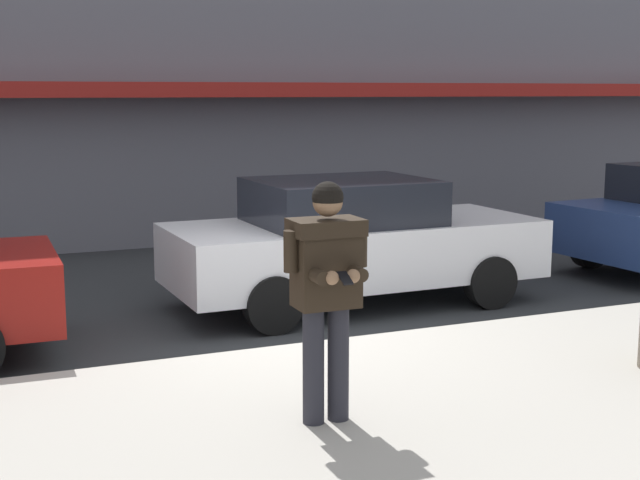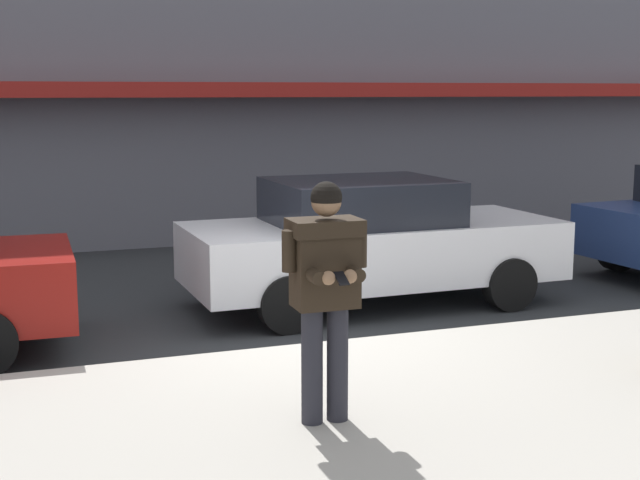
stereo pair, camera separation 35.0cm
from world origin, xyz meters
The scene contains 5 objects.
ground_plane centered at (0.00, 0.00, 0.00)m, with size 80.00×80.00×0.00m, color #2B2D30.
sidewalk centered at (1.00, -2.85, 0.07)m, with size 32.00×5.30×0.14m, color #A8A399.
curb_paint_line centered at (1.00, 0.05, 0.00)m, with size 28.00×0.12×0.01m, color silver.
parked_sedan_mid centered at (1.52, 1.58, 0.79)m, with size 4.53×1.99×1.54m.
man_texting_on_phone centered at (-0.47, -2.23, 1.25)m, with size 0.65×0.59×1.81m.
Camera 2 is at (-2.68, -8.17, 2.58)m, focal length 50.00 mm.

